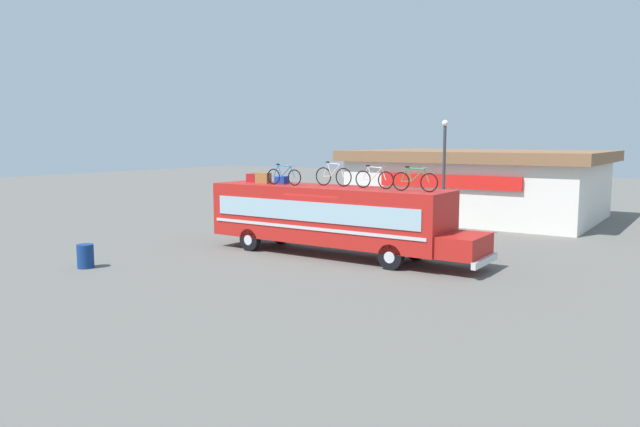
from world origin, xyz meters
name	(u,v)px	position (x,y,z in m)	size (l,w,h in m)	color
ground_plane	(327,255)	(0.00, 0.00, 0.00)	(120.00, 120.00, 0.00)	#605E59
bus	(332,216)	(0.24, 0.00, 1.60)	(11.57, 2.46, 2.75)	red
luggage_bag_1	(253,178)	(-4.07, 0.32, 2.93)	(0.48, 0.45, 0.36)	maroon
luggage_bag_2	(263,178)	(-3.26, 0.00, 2.97)	(0.66, 0.32, 0.44)	olive
luggage_bag_3	(282,180)	(-2.42, 0.21, 2.90)	(0.52, 0.37, 0.31)	#193899
rooftop_bicycle_1	(284,176)	(-1.84, -0.40, 3.11)	(1.72, 0.44, 0.87)	black
rooftop_bicycle_2	(333,176)	(0.11, 0.29, 3.15)	(1.69, 0.44, 0.98)	black
rooftop_bicycle_3	(374,179)	(2.05, 0.15, 3.12)	(1.65, 0.44, 0.89)	black
rooftop_bicycle_4	(415,181)	(3.88, -0.20, 3.13)	(1.77, 0.44, 0.90)	black
roadside_building	(479,183)	(1.02, 14.88, 2.02)	(13.94, 10.47, 3.95)	silver
trash_bin	(85,256)	(-5.82, -6.95, 0.43)	(0.58, 0.58, 0.86)	navy
street_lamp	(444,171)	(2.38, 6.10, 3.15)	(0.29, 0.29, 5.47)	#38383D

